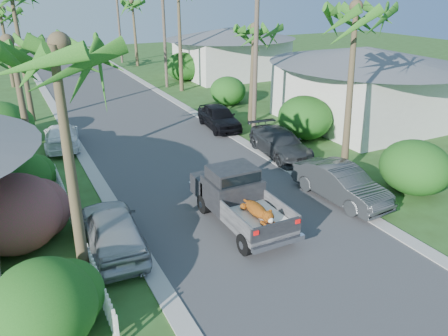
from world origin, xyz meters
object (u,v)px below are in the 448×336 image
parked_car_rn (341,184)px  parked_car_rf (219,117)px  palm_r_b (253,28)px  parked_car_rm (280,143)px  utility_pole_b (256,56)px  utility_pole_d (119,21)px  parked_car_lf (62,136)px  palm_l_b (11,42)px  parked_car_ln (113,230)px  palm_l_a (52,46)px  house_right_far (230,54)px  pickup_truck (236,196)px  house_right_near (362,89)px  palm_l_d (0,10)px  palm_r_d (132,2)px  palm_r_a (359,8)px  utility_pole_c (164,33)px

parked_car_rn → parked_car_rf: parked_car_rn is taller
parked_car_rn → palm_r_b: 12.55m
parked_car_rm → utility_pole_b: 5.42m
parked_car_rm → utility_pole_d: (0.60, 33.69, 3.92)m
parked_car_lf → palm_l_b: size_ratio=0.60×
parked_car_ln → palm_l_a: 6.44m
house_right_far → utility_pole_d: bearing=119.6°
pickup_truck → house_right_near: size_ratio=0.57×
palm_l_d → pickup_truck: bearing=-78.3°
palm_r_b → house_right_far: (6.40, 15.00, -3.83)m
pickup_truck → utility_pole_d: bearing=81.3°
utility_pole_b → utility_pole_d: size_ratio=1.00×
parked_car_rn → utility_pole_d: utility_pole_d is taller
parked_car_lf → palm_r_d: bearing=-108.3°
parked_car_ln → palm_l_d: (-1.50, 29.60, 5.68)m
pickup_truck → house_right_near: (13.34, 7.66, 1.21)m
palm_r_a → palm_l_a: bearing=-166.5°
parked_car_ln → palm_l_d: palm_l_d is taller
parked_car_ln → palm_l_d: bearing=-83.3°
palm_l_d → house_right_far: 20.37m
pickup_truck → utility_pole_d: (5.94, 38.66, 3.59)m
palm_l_d → utility_pole_d: size_ratio=0.86×
parked_car_rm → utility_pole_d: size_ratio=0.52×
pickup_truck → utility_pole_c: utility_pole_c is taller
parked_car_lf → utility_pole_c: utility_pole_c is taller
palm_l_b → house_right_near: 20.19m
pickup_truck → palm_r_b: palm_r_b is taller
palm_l_a → palm_l_d: 31.01m
palm_l_a → utility_pole_d: (11.80, 40.00, -2.33)m
palm_l_a → utility_pole_b: 15.64m
palm_l_b → palm_r_b: (13.40, 3.00, -0.20)m
utility_pole_d → palm_r_a: bearing=-88.9°
palm_l_a → house_right_far: bearing=54.6°
palm_r_d → utility_pole_d: size_ratio=0.89×
parked_car_rn → utility_pole_b: utility_pole_b is taller
palm_r_b → utility_pole_b: 2.61m
parked_car_rn → palm_r_a: 7.31m
parked_car_rm → palm_r_a: (1.30, -3.31, 6.75)m
utility_pole_c → palm_r_d: bearing=85.7°
parked_car_rn → utility_pole_d: bearing=83.6°
parked_car_rm → utility_pole_b: size_ratio=0.52×
parked_car_ln → palm_r_a: bearing=-168.2°
parked_car_ln → palm_r_d: size_ratio=0.56×
house_right_far → palm_r_a: bearing=-105.6°
parked_car_rf → utility_pole_c: size_ratio=0.48×
parked_car_rm → parked_car_lf: 11.95m
parked_car_rn → palm_l_b: palm_l_b is taller
palm_l_a → house_right_near: (19.20, 9.00, -4.71)m
utility_pole_b → palm_r_d: bearing=88.1°
palm_r_a → palm_r_b: size_ratio=1.21×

